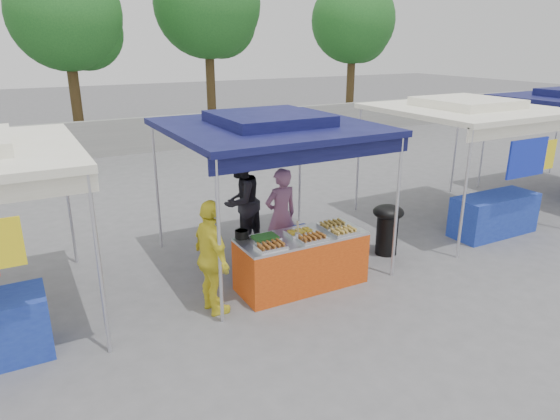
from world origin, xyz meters
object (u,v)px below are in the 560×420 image
vendor_woman (281,216)px  customer_person (212,258)px  helper_man (241,201)px  vendor_table (301,261)px  cooking_pot (242,234)px  wok_burner (387,225)px

vendor_woman → customer_person: bearing=29.8°
helper_man → vendor_woman: bearing=81.9°
helper_man → vendor_table: bearing=63.6°
vendor_table → helper_man: size_ratio=1.10×
cooking_pot → vendor_woman: 1.21m
helper_man → cooking_pot: bearing=33.5°
cooking_pot → vendor_woman: bearing=32.3°
vendor_table → wok_burner: size_ratio=2.16×
wok_burner → helper_man: bearing=148.3°
vendor_woman → helper_man: (-0.38, 0.82, 0.08)m
cooking_pot → vendor_woman: size_ratio=0.12×
vendor_woman → customer_person: (-1.67, -1.08, -0.00)m
cooking_pot → wok_burner: size_ratio=0.22×
cooking_pot → customer_person: bearing=-146.3°
customer_person → vendor_woman: bearing=-59.5°
vendor_table → cooking_pot: size_ratio=9.62×
wok_burner → helper_man: helper_man is taller
cooking_pot → helper_man: size_ratio=0.11×
cooking_pot → wok_burner: cooking_pot is taller
vendor_table → helper_man: helper_man is taller
wok_burner → customer_person: size_ratio=0.56×
cooking_pot → customer_person: customer_person is taller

